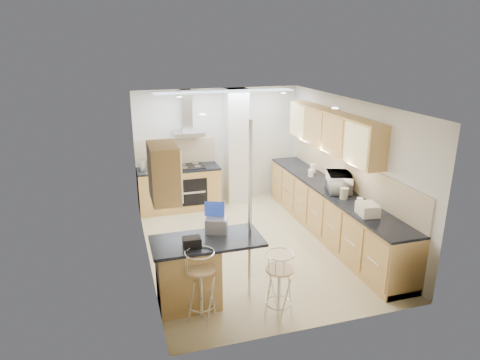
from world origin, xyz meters
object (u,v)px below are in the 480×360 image
object	(u,v)px
microwave	(339,182)
laptop	(216,225)
bar_stool_end	(279,286)
bread_bin	(368,209)
bar_stool_near	(201,286)

from	to	relation	value
microwave	laptop	bearing A→B (deg)	132.18
bar_stool_end	bread_bin	distance (m)	1.98
microwave	laptop	size ratio (longest dim) A/B	1.99
microwave	laptop	distance (m)	2.69
laptop	bread_bin	distance (m)	2.35
laptop	bar_stool_end	distance (m)	1.17
microwave	bread_bin	size ratio (longest dim) A/B	1.73
bar_stool_end	bread_bin	world-z (taller)	bread_bin
bar_stool_end	bread_bin	xyz separation A→B (m)	(1.73, 0.78, 0.54)
laptop	bar_stool_near	distance (m)	0.86
bar_stool_near	bread_bin	size ratio (longest dim) A/B	2.89
microwave	bar_stool_near	size ratio (longest dim) A/B	0.60
laptop	bar_stool_end	bearing A→B (deg)	-32.12
microwave	bar_stool_near	bearing A→B (deg)	138.82
microwave	bar_stool_near	xyz separation A→B (m)	(-2.82, -1.63, -0.59)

